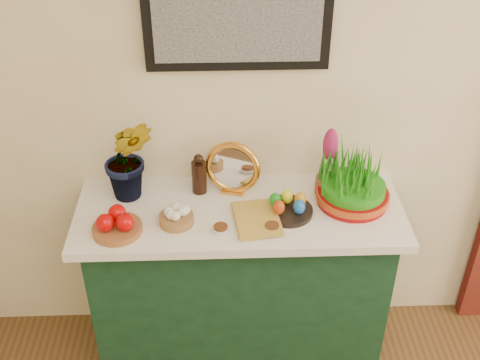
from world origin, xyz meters
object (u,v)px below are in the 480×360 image
Objects in this scene: sideboard at (240,286)px; wheatgrass_sabzeh at (354,181)px; hyacinth_green at (127,146)px; mirror at (233,168)px; book at (235,221)px.

wheatgrass_sabzeh is at bearing 2.97° from sideboard.
hyacinth_green reaches higher than sideboard.
hyacinth_green is at bearing 175.17° from wheatgrass_sabzeh.
wheatgrass_sabzeh reaches higher than mirror.
hyacinth_green is 0.97m from wheatgrass_sabzeh.
wheatgrass_sabzeh is (0.49, 0.03, 0.58)m from sideboard.
hyacinth_green is 0.55m from book.
hyacinth_green reaches higher than book.
mirror is at bearing 168.68° from wheatgrass_sabzeh.
book is (0.44, -0.21, -0.24)m from hyacinth_green.
mirror is (-0.03, 0.13, 0.58)m from sideboard.
book is 0.77× the size of wheatgrass_sabzeh.
hyacinth_green is 0.46m from mirror.
sideboard is at bearing -11.27° from hyacinth_green.
wheatgrass_sabzeh is at bearing -11.32° from mirror.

